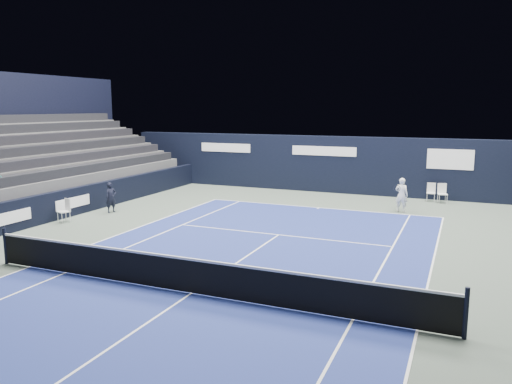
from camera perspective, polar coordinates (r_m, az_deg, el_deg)
ground at (r=14.65m, az=-3.44°, el=-8.93°), size 48.00×48.00×0.00m
court_surface at (r=12.99m, az=-7.42°, el=-11.45°), size 10.97×23.77×0.01m
folding_chair_back_a at (r=26.50m, az=19.38°, el=0.12°), size 0.42×0.41×0.93m
folding_chair_back_b at (r=26.24m, az=20.51°, el=0.02°), size 0.52×0.51×0.97m
line_judge_chair at (r=21.91m, az=-20.94°, el=-1.81°), size 0.54×0.53×0.97m
line_judge at (r=23.23m, az=-16.23°, el=-0.61°), size 0.50×0.58×1.36m
court_markings at (r=12.99m, az=-7.42°, el=-11.42°), size 11.03×23.83×0.00m
tennis_net at (r=12.82m, az=-7.47°, el=-9.34°), size 12.90×0.10×1.10m
back_sponsor_wall at (r=27.81m, az=9.88°, el=3.09°), size 26.00×0.63×3.10m
side_barrier_left at (r=23.06m, az=-20.52°, el=-1.12°), size 0.33×22.00×1.20m
spectator_stand at (r=26.26m, az=-25.21°, el=2.81°), size 6.00×18.00×6.40m
tennis_player at (r=23.31m, az=16.29°, el=-0.32°), size 0.62×0.84×1.56m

